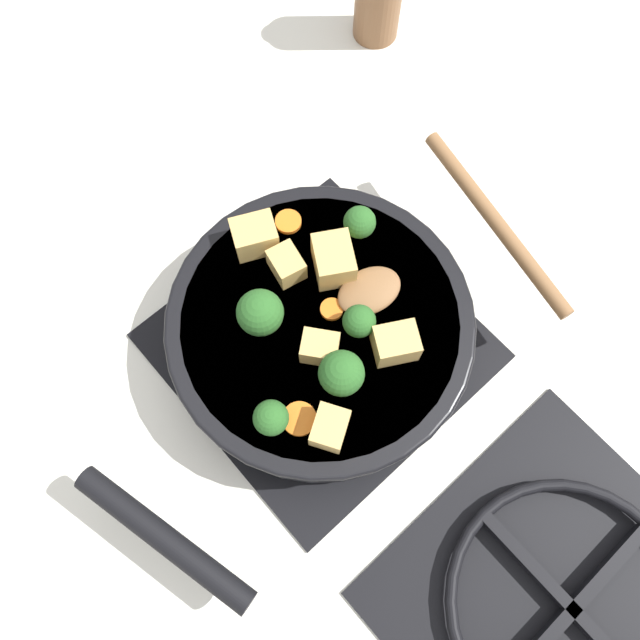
% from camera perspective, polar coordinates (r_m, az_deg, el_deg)
% --- Properties ---
extents(ground_plane, '(2.40, 2.40, 0.00)m').
position_cam_1_polar(ground_plane, '(0.70, 0.00, -2.42)').
color(ground_plane, silver).
extents(front_burner_grate, '(0.31, 0.31, 0.03)m').
position_cam_1_polar(front_burner_grate, '(0.69, 0.00, -2.12)').
color(front_burner_grate, black).
rests_on(front_burner_grate, ground_plane).
extents(rear_burner_grate, '(0.31, 0.31, 0.03)m').
position_cam_1_polar(rear_burner_grate, '(0.70, 21.78, -23.28)').
color(rear_burner_grate, black).
rests_on(rear_burner_grate, ground_plane).
extents(skillet_pan, '(0.43, 0.31, 0.06)m').
position_cam_1_polar(skillet_pan, '(0.65, -0.13, -0.99)').
color(skillet_pan, black).
rests_on(skillet_pan, front_burner_grate).
extents(wooden_spoon, '(0.22, 0.24, 0.02)m').
position_cam_1_polar(wooden_spoon, '(0.66, 11.22, 6.27)').
color(wooden_spoon, brown).
rests_on(wooden_spoon, skillet_pan).
extents(tofu_cube_center_large, '(0.04, 0.04, 0.03)m').
position_cam_1_polar(tofu_cube_center_large, '(0.60, -0.01, -2.55)').
color(tofu_cube_center_large, tan).
rests_on(tofu_cube_center_large, skillet_pan).
extents(tofu_cube_near_handle, '(0.06, 0.06, 0.04)m').
position_cam_1_polar(tofu_cube_near_handle, '(0.63, 1.25, 5.51)').
color(tofu_cube_near_handle, tan).
rests_on(tofu_cube_near_handle, skillet_pan).
extents(tofu_cube_east_chunk, '(0.05, 0.05, 0.04)m').
position_cam_1_polar(tofu_cube_east_chunk, '(0.64, -5.99, 7.64)').
color(tofu_cube_east_chunk, tan).
rests_on(tofu_cube_east_chunk, skillet_pan).
extents(tofu_cube_west_chunk, '(0.05, 0.05, 0.03)m').
position_cam_1_polar(tofu_cube_west_chunk, '(0.60, 6.94, -2.15)').
color(tofu_cube_west_chunk, tan).
rests_on(tofu_cube_west_chunk, skillet_pan).
extents(tofu_cube_back_piece, '(0.05, 0.04, 0.03)m').
position_cam_1_polar(tofu_cube_back_piece, '(0.58, 0.91, -9.85)').
color(tofu_cube_back_piece, tan).
rests_on(tofu_cube_back_piece, skillet_pan).
extents(tofu_cube_front_piece, '(0.04, 0.04, 0.03)m').
position_cam_1_polar(tofu_cube_front_piece, '(0.63, -3.08, 5.09)').
color(tofu_cube_front_piece, tan).
rests_on(tofu_cube_front_piece, skillet_pan).
extents(broccoli_floret_near_spoon, '(0.03, 0.03, 0.04)m').
position_cam_1_polar(broccoli_floret_near_spoon, '(0.64, 3.64, 8.88)').
color(broccoli_floret_near_spoon, '#709956').
rests_on(broccoli_floret_near_spoon, skillet_pan).
extents(broccoli_floret_center_top, '(0.03, 0.03, 0.04)m').
position_cam_1_polar(broccoli_floret_center_top, '(0.57, -4.50, -8.92)').
color(broccoli_floret_center_top, '#709956').
rests_on(broccoli_floret_center_top, skillet_pan).
extents(broccoli_floret_east_rim, '(0.05, 0.05, 0.05)m').
position_cam_1_polar(broccoli_floret_east_rim, '(0.60, -5.50, 0.67)').
color(broccoli_floret_east_rim, '#709956').
rests_on(broccoli_floret_east_rim, skillet_pan).
extents(broccoli_floret_west_rim, '(0.03, 0.03, 0.04)m').
position_cam_1_polar(broccoli_floret_west_rim, '(0.60, 3.60, -0.13)').
color(broccoli_floret_west_rim, '#709956').
rests_on(broccoli_floret_west_rim, skillet_pan).
extents(broccoli_floret_north_edge, '(0.04, 0.04, 0.05)m').
position_cam_1_polar(broccoli_floret_north_edge, '(0.58, 1.97, -4.90)').
color(broccoli_floret_north_edge, '#709956').
rests_on(broccoli_floret_north_edge, skillet_pan).
extents(carrot_slice_orange_thin, '(0.02, 0.02, 0.01)m').
position_cam_1_polar(carrot_slice_orange_thin, '(0.62, 1.24, 0.82)').
color(carrot_slice_orange_thin, orange).
rests_on(carrot_slice_orange_thin, skillet_pan).
extents(carrot_slice_near_center, '(0.03, 0.03, 0.01)m').
position_cam_1_polar(carrot_slice_near_center, '(0.67, -2.92, 8.97)').
color(carrot_slice_near_center, orange).
rests_on(carrot_slice_near_center, skillet_pan).
extents(carrot_slice_edge_slice, '(0.03, 0.03, 0.01)m').
position_cam_1_polar(carrot_slice_edge_slice, '(0.59, -1.90, -9.02)').
color(carrot_slice_edge_slice, orange).
rests_on(carrot_slice_edge_slice, skillet_pan).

